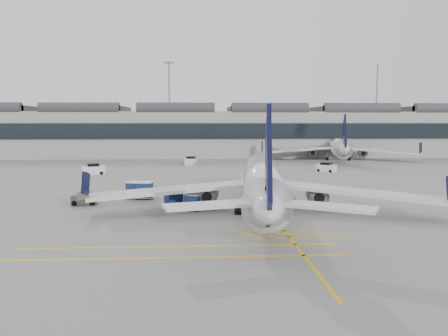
{
  "coord_description": "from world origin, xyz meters",
  "views": [
    {
      "loc": [
        3.34,
        -39.42,
        8.52
      ],
      "look_at": [
        5.8,
        3.52,
        4.0
      ],
      "focal_mm": 35.0,
      "sensor_mm": 36.0,
      "label": 1
    }
  ],
  "objects": [
    {
      "name": "ground",
      "position": [
        0.0,
        0.0,
        0.0
      ],
      "size": [
        220.0,
        220.0,
        0.0
      ],
      "primitive_type": "plane",
      "color": "gray",
      "rests_on": "ground"
    },
    {
      "name": "service_van_right",
      "position": [
        25.18,
        34.16,
        0.74
      ],
      "size": [
        3.52,
        3.25,
        1.65
      ],
      "rotation": [
        0.0,
        0.0,
        -0.67
      ],
      "color": "silver",
      "rests_on": "ground"
    },
    {
      "name": "airliner_far",
      "position": [
        34.85,
        58.09,
        2.97
      ],
      "size": [
        33.88,
        37.43,
        10.11
      ],
      "rotation": [
        0.0,
        0.0,
        -0.23
      ],
      "color": "silver",
      "rests_on": "ground"
    },
    {
      "name": "safety_cone_nose",
      "position": [
        9.5,
        18.04,
        0.22
      ],
      "size": [
        0.32,
        0.32,
        0.45
      ],
      "primitive_type": "cone",
      "color": "#F24C0A",
      "rests_on": "ground"
    },
    {
      "name": "baggage_cart_c",
      "position": [
        -3.85,
        9.45,
        1.01
      ],
      "size": [
        2.18,
        1.99,
        1.89
      ],
      "rotation": [
        0.0,
        0.0,
        -0.33
      ],
      "color": "gray",
      "rests_on": "ground"
    },
    {
      "name": "baggage_cart_a",
      "position": [
        2.7,
        2.3,
        0.88
      ],
      "size": [
        1.92,
        1.77,
        1.63
      ],
      "rotation": [
        0.0,
        0.0,
        -0.39
      ],
      "color": "gray",
      "rests_on": "ground"
    },
    {
      "name": "pushback_tug",
      "position": [
        -8.6,
        6.03,
        0.62
      ],
      "size": [
        2.62,
        1.76,
        1.39
      ],
      "rotation": [
        0.0,
        0.0,
        0.09
      ],
      "color": "#535749",
      "rests_on": "ground"
    },
    {
      "name": "baggage_cart_d",
      "position": [
        -2.74,
        8.99,
        1.04
      ],
      "size": [
        2.0,
        1.71,
        1.95
      ],
      "rotation": [
        0.0,
        0.0,
        -0.11
      ],
      "color": "gray",
      "rests_on": "ground"
    },
    {
      "name": "ramp_agent_a",
      "position": [
        2.83,
        5.91,
        0.88
      ],
      "size": [
        0.75,
        0.75,
        1.76
      ],
      "primitive_type": "imported",
      "rotation": [
        0.0,
        0.0,
        0.77
      ],
      "color": "red",
      "rests_on": "ground"
    },
    {
      "name": "service_van_mid",
      "position": [
        1.74,
        47.58,
        0.79
      ],
      "size": [
        2.53,
        3.76,
        1.76
      ],
      "rotation": [
        0.0,
        0.0,
        1.32
      ],
      "color": "silver",
      "rests_on": "ground"
    },
    {
      "name": "service_van_left",
      "position": [
        -13.94,
        32.36,
        0.82
      ],
      "size": [
        3.95,
        2.87,
        1.83
      ],
      "rotation": [
        0.0,
        0.0,
        0.34
      ],
      "color": "silver",
      "rests_on": "ground"
    },
    {
      "name": "terminal",
      "position": [
        0.0,
        71.93,
        6.14
      ],
      "size": [
        200.0,
        20.45,
        12.4
      ],
      "color": "#9E9E99",
      "rests_on": "ground"
    },
    {
      "name": "airliner_main",
      "position": [
        9.4,
        1.69,
        2.84
      ],
      "size": [
        32.98,
        36.23,
        9.65
      ],
      "rotation": [
        0.0,
        0.0,
        -0.12
      ],
      "color": "silver",
      "rests_on": "ground"
    },
    {
      "name": "ramp_agent_b",
      "position": [
        3.38,
        5.87,
        0.99
      ],
      "size": [
        1.06,
        0.88,
        1.98
      ],
      "primitive_type": "imported",
      "rotation": [
        0.0,
        0.0,
        3.29
      ],
      "color": "orange",
      "rests_on": "ground"
    },
    {
      "name": "belt_loader",
      "position": [
        9.22,
        4.11,
        0.59
      ],
      "size": [
        5.08,
        2.4,
        2.02
      ],
      "rotation": [
        0.0,
        0.0,
        -0.21
      ],
      "color": "beige",
      "rests_on": "ground"
    },
    {
      "name": "baggage_cart_b",
      "position": [
        0.73,
        4.31,
        0.95
      ],
      "size": [
        2.12,
        1.98,
        1.78
      ],
      "rotation": [
        0.0,
        0.0,
        0.45
      ],
      "color": "gray",
      "rests_on": "ground"
    },
    {
      "name": "safety_cone_engine",
      "position": [
        13.81,
        7.19,
        0.22
      ],
      "size": [
        0.32,
        0.32,
        0.44
      ],
      "primitive_type": "cone",
      "color": "#F24C0A",
      "rests_on": "ground"
    },
    {
      "name": "light_masts",
      "position": [
        -1.67,
        86.0,
        14.49
      ],
      "size": [
        113.0,
        0.6,
        25.45
      ],
      "color": "slate",
      "rests_on": "ground"
    },
    {
      "name": "apron_markings",
      "position": [
        10.0,
        10.0,
        0.01
      ],
      "size": [
        0.25,
        60.0,
        0.01
      ],
      "primitive_type": "cube",
      "color": "gold",
      "rests_on": "ground"
    }
  ]
}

